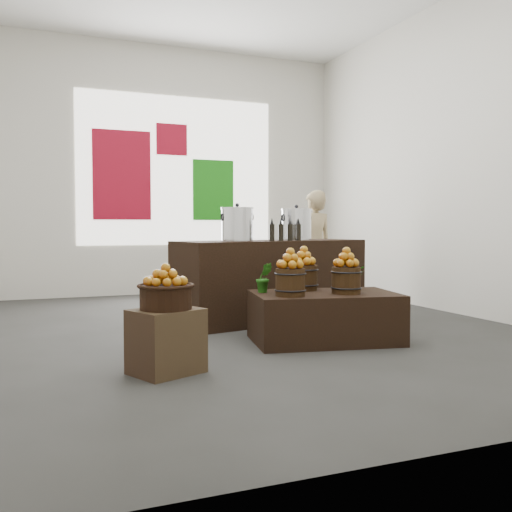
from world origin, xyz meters
name	(u,v)px	position (x,y,z in m)	size (l,w,h in m)	color
ground	(231,330)	(0.00, 0.00, 0.00)	(7.00, 7.00, 0.00)	#333330
back_wall	(159,170)	(0.00, 3.50, 2.00)	(6.00, 0.04, 4.00)	silver
back_opening	(178,171)	(0.30, 3.48, 2.00)	(3.20, 0.02, 2.40)	white
deco_red_left	(122,175)	(-0.60, 3.47, 1.90)	(0.90, 0.04, 1.40)	maroon
deco_green_right	(213,190)	(0.90, 3.47, 1.70)	(0.70, 0.04, 1.00)	#197B13
deco_red_upper	(172,139)	(0.20, 3.47, 2.50)	(0.50, 0.04, 0.50)	maroon
crate	(166,341)	(-1.05, -1.51, 0.24)	(0.48, 0.39, 0.48)	#4B3C23
wicker_basket	(166,297)	(-1.05, -1.51, 0.57)	(0.39, 0.39, 0.18)	black
apples_in_basket	(166,275)	(-1.05, -1.51, 0.74)	(0.30, 0.30, 0.16)	#8C1404
display_table	(324,317)	(0.62, -0.91, 0.23)	(1.35, 0.83, 0.47)	black
apple_bucket_front_left	(290,282)	(0.21, -1.02, 0.59)	(0.27, 0.27, 0.25)	#331E0E
apples_in_bucket_front_left	(290,259)	(0.21, -1.02, 0.81)	(0.20, 0.20, 0.18)	#8C1404
apple_bucket_front_right	(346,280)	(0.77, -1.05, 0.59)	(0.27, 0.27, 0.25)	#331E0E
apples_in_bucket_front_right	(346,257)	(0.77, -1.05, 0.81)	(0.20, 0.20, 0.18)	#8C1404
apple_bucket_rear	(304,278)	(0.53, -0.64, 0.59)	(0.27, 0.27, 0.25)	#331E0E
apples_in_bucket_rear	(304,256)	(0.53, -0.64, 0.81)	(0.20, 0.20, 0.18)	#8C1404
herb_garnish_right	(354,277)	(1.03, -0.76, 0.59)	(0.21, 0.19, 0.24)	#1D5F14
herb_garnish_left	(264,278)	(0.09, -0.69, 0.61)	(0.16, 0.13, 0.29)	#1D5F14
counter	(271,280)	(0.63, 0.40, 0.47)	(2.28, 0.73, 0.93)	black
stock_pot_left	(237,225)	(0.18, 0.30, 1.11)	(0.35, 0.35, 0.35)	silver
stock_pot_center	(296,225)	(0.99, 0.47, 1.11)	(0.35, 0.35, 0.35)	silver
oil_cruets	(283,229)	(0.68, 0.17, 1.06)	(0.33, 0.06, 0.26)	black
shopper	(314,247)	(1.79, 1.54, 0.80)	(0.59, 0.38, 1.61)	tan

